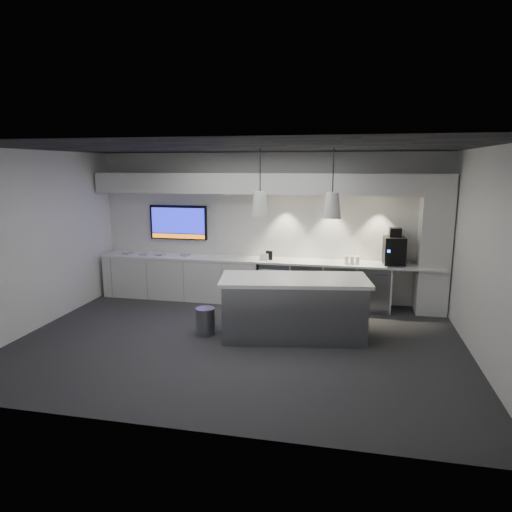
% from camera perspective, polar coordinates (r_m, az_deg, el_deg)
% --- Properties ---
extents(floor, '(7.00, 7.00, 0.00)m').
position_cam_1_polar(floor, '(7.35, -2.26, -10.67)').
color(floor, '#2B2C2E').
rests_on(floor, ground).
extents(ceiling, '(7.00, 7.00, 0.00)m').
position_cam_1_polar(ceiling, '(6.82, -2.46, 13.42)').
color(ceiling, black).
rests_on(ceiling, wall_back).
extents(wall_back, '(7.00, 0.00, 7.00)m').
position_cam_1_polar(wall_back, '(9.34, 1.40, 3.60)').
color(wall_back, white).
rests_on(wall_back, floor).
extents(wall_front, '(7.00, 0.00, 7.00)m').
position_cam_1_polar(wall_front, '(4.61, -10.01, -4.52)').
color(wall_front, white).
rests_on(wall_front, floor).
extents(wall_left, '(0.00, 7.00, 7.00)m').
position_cam_1_polar(wall_left, '(8.48, -25.95, 1.70)').
color(wall_left, white).
rests_on(wall_left, floor).
extents(wall_right, '(0.00, 7.00, 7.00)m').
position_cam_1_polar(wall_right, '(6.97, 26.80, -0.23)').
color(wall_right, white).
rests_on(wall_right, floor).
extents(back_counter, '(6.80, 0.65, 0.04)m').
position_cam_1_polar(back_counter, '(9.13, 1.01, -0.52)').
color(back_counter, white).
rests_on(back_counter, left_base_cabinets).
extents(left_base_cabinets, '(3.30, 0.63, 0.86)m').
position_cam_1_polar(left_base_cabinets, '(9.71, -9.21, -2.69)').
color(left_base_cabinets, white).
rests_on(left_base_cabinets, floor).
extents(fridge_unit_a, '(0.60, 0.61, 0.85)m').
position_cam_1_polar(fridge_unit_a, '(9.19, 2.53, -3.36)').
color(fridge_unit_a, gray).
rests_on(fridge_unit_a, floor).
extents(fridge_unit_b, '(0.60, 0.61, 0.85)m').
position_cam_1_polar(fridge_unit_b, '(9.12, 6.45, -3.55)').
color(fridge_unit_b, gray).
rests_on(fridge_unit_b, floor).
extents(fridge_unit_c, '(0.60, 0.61, 0.85)m').
position_cam_1_polar(fridge_unit_c, '(9.08, 10.42, -3.72)').
color(fridge_unit_c, gray).
rests_on(fridge_unit_c, floor).
extents(fridge_unit_d, '(0.60, 0.61, 0.85)m').
position_cam_1_polar(fridge_unit_d, '(9.09, 14.39, -3.88)').
color(fridge_unit_d, gray).
rests_on(fridge_unit_d, floor).
extents(backsplash, '(4.60, 0.03, 1.30)m').
position_cam_1_polar(backsplash, '(9.18, 8.78, 3.65)').
color(backsplash, white).
rests_on(backsplash, wall_back).
extents(soffit, '(6.90, 0.60, 0.40)m').
position_cam_1_polar(soffit, '(8.97, 1.07, 9.06)').
color(soffit, white).
rests_on(soffit, wall_back).
extents(column, '(0.55, 0.55, 2.60)m').
position_cam_1_polar(column, '(9.05, 21.37, 1.31)').
color(column, white).
rests_on(column, floor).
extents(wall_tv, '(1.25, 0.07, 0.72)m').
position_cam_1_polar(wall_tv, '(9.81, -9.67, 4.16)').
color(wall_tv, black).
rests_on(wall_tv, wall_back).
extents(island, '(2.47, 1.36, 0.99)m').
position_cam_1_polar(island, '(7.39, 4.74, -6.43)').
color(island, gray).
rests_on(island, floor).
extents(bin, '(0.40, 0.40, 0.44)m').
position_cam_1_polar(bin, '(7.63, -6.34, -8.09)').
color(bin, gray).
rests_on(bin, floor).
extents(coffee_machine, '(0.41, 0.57, 0.70)m').
position_cam_1_polar(coffee_machine, '(8.98, 16.89, 0.79)').
color(coffee_machine, black).
rests_on(coffee_machine, back_counter).
extents(sign_black, '(0.14, 0.06, 0.18)m').
position_cam_1_polar(sign_black, '(9.06, 1.65, 0.09)').
color(sign_black, black).
rests_on(sign_black, back_counter).
extents(sign_white, '(0.18, 0.05, 0.14)m').
position_cam_1_polar(sign_white, '(8.99, 1.00, -0.13)').
color(sign_white, white).
rests_on(sign_white, back_counter).
extents(cup_cluster, '(0.28, 0.18, 0.15)m').
position_cam_1_polar(cup_cluster, '(8.86, 11.91, -0.49)').
color(cup_cluster, white).
rests_on(cup_cluster, back_counter).
extents(tray_a, '(0.19, 0.19, 0.02)m').
position_cam_1_polar(tray_a, '(10.06, -15.77, 0.34)').
color(tray_a, '#9B9B9B').
rests_on(tray_a, back_counter).
extents(tray_b, '(0.20, 0.20, 0.02)m').
position_cam_1_polar(tray_b, '(9.86, -13.90, 0.22)').
color(tray_b, '#9B9B9B').
rests_on(tray_b, back_counter).
extents(tray_c, '(0.19, 0.19, 0.02)m').
position_cam_1_polar(tray_c, '(9.73, -11.83, 0.16)').
color(tray_c, '#9B9B9B').
rests_on(tray_c, back_counter).
extents(tray_d, '(0.20, 0.20, 0.02)m').
position_cam_1_polar(tray_d, '(9.57, -8.88, 0.09)').
color(tray_d, '#9B9B9B').
rests_on(tray_d, back_counter).
extents(pendant_left, '(0.28, 0.28, 1.09)m').
position_cam_1_polar(pendant_left, '(7.16, 0.51, 6.54)').
color(pendant_left, white).
rests_on(pendant_left, ceiling).
extents(pendant_right, '(0.28, 0.28, 1.09)m').
position_cam_1_polar(pendant_right, '(7.03, 9.49, 6.30)').
color(pendant_right, white).
rests_on(pendant_right, ceiling).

